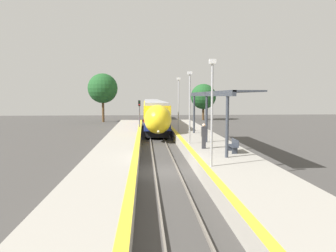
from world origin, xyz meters
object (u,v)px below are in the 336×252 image
Objects in this scene: train at (153,111)px; platform_bench at (234,145)px; lamppost_near at (212,106)px; railway_signal at (139,114)px; lamppost_mid at (190,103)px; lamppost_far at (179,101)px; person_waiting at (204,135)px.

platform_bench is at bearing -81.07° from train.
railway_signal is at bearing 100.57° from lamppost_near.
lamppost_mid reaches higher than railway_signal.
railway_signal is at bearing 128.35° from lamppost_far.
person_waiting is at bearing -84.02° from train.
lamppost_far is at bearing 90.00° from lamppost_mid.
platform_bench is at bearing -43.93° from person_waiting.
railway_signal reaches higher than platform_bench.
lamppost_far is (0.00, 17.30, 0.00)m from lamppost_near.
railway_signal is 0.73× the size of lamppost_mid.
lamppost_far is at bearing 100.43° from platform_bench.
lamppost_near is 8.65m from lamppost_mid.
lamppost_mid is at bearing -84.88° from train.
lamppost_near reaches higher than platform_bench.
person_waiting is at bearing -76.13° from lamppost_mid.
lamppost_mid is at bearing 103.87° from person_waiting.
train is 9.65× the size of railway_signal.
railway_signal is (-4.89, 16.69, 0.70)m from person_waiting.
lamppost_far is (0.00, 8.65, 0.00)m from lamppost_mid.
railway_signal is at bearing 106.80° from lamppost_mid.
lamppost_mid is 8.65m from lamppost_far.
lamppost_near and lamppost_far have the same top height.
lamppost_near is 1.00× the size of lamppost_mid.
platform_bench is 5.64m from lamppost_near.
lamppost_near is 1.00× the size of lamppost_far.
platform_bench is at bearing -61.25° from lamppost_mid.
lamppost_far is at bearing 93.36° from person_waiting.
train is at bearing 97.75° from lamppost_far.
train is 30.04m from platform_bench.
train is 28.15m from person_waiting.
lamppost_far reaches higher than platform_bench.
platform_bench is 0.29× the size of lamppost_mid.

